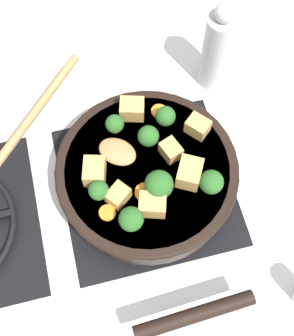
# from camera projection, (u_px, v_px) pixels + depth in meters

# --- Properties ---
(ground_plane) EXTENTS (2.40, 2.40, 0.00)m
(ground_plane) POSITION_uv_depth(u_px,v_px,m) (147.00, 186.00, 0.87)
(ground_plane) COLOR silver
(front_burner_grate) EXTENTS (0.31, 0.31, 0.03)m
(front_burner_grate) POSITION_uv_depth(u_px,v_px,m) (147.00, 184.00, 0.86)
(front_burner_grate) COLOR black
(front_burner_grate) RESTS_ON ground_plane
(skillet_pan) EXTENTS (0.42, 0.32, 0.06)m
(skillet_pan) POSITION_uv_depth(u_px,v_px,m) (147.00, 175.00, 0.82)
(skillet_pan) COLOR black
(skillet_pan) RESTS_ON front_burner_grate
(wooden_spoon) EXTENTS (0.26, 0.26, 0.02)m
(wooden_spoon) POSITION_uv_depth(u_px,v_px,m) (68.00, 127.00, 0.82)
(wooden_spoon) COLOR #A87A4C
(wooden_spoon) RESTS_ON skillet_pan
(tofu_cube_center_large) EXTENTS (0.05, 0.05, 0.03)m
(tofu_cube_center_large) POSITION_uv_depth(u_px,v_px,m) (118.00, 196.00, 0.76)
(tofu_cube_center_large) COLOR tan
(tofu_cube_center_large) RESTS_ON skillet_pan
(tofu_cube_near_handle) EXTENTS (0.05, 0.05, 0.03)m
(tofu_cube_near_handle) POSITION_uv_depth(u_px,v_px,m) (152.00, 205.00, 0.75)
(tofu_cube_near_handle) COLOR tan
(tofu_cube_near_handle) RESTS_ON skillet_pan
(tofu_cube_east_chunk) EXTENTS (0.04, 0.05, 0.03)m
(tofu_cube_east_chunk) POSITION_uv_depth(u_px,v_px,m) (133.00, 109.00, 0.82)
(tofu_cube_east_chunk) COLOR tan
(tofu_cube_east_chunk) RESTS_ON skillet_pan
(tofu_cube_west_chunk) EXTENTS (0.06, 0.06, 0.04)m
(tofu_cube_west_chunk) POSITION_uv_depth(u_px,v_px,m) (189.00, 173.00, 0.77)
(tofu_cube_west_chunk) COLOR tan
(tofu_cube_west_chunk) RESTS_ON skillet_pan
(tofu_cube_back_piece) EXTENTS (0.05, 0.05, 0.04)m
(tofu_cube_back_piece) POSITION_uv_depth(u_px,v_px,m) (95.00, 171.00, 0.77)
(tofu_cube_back_piece) COLOR tan
(tofu_cube_back_piece) RESTS_ON skillet_pan
(tofu_cube_front_piece) EXTENTS (0.05, 0.05, 0.03)m
(tofu_cube_front_piece) POSITION_uv_depth(u_px,v_px,m) (198.00, 126.00, 0.81)
(tofu_cube_front_piece) COLOR tan
(tofu_cube_front_piece) RESTS_ON skillet_pan
(tofu_cube_mid_small) EXTENTS (0.04, 0.04, 0.03)m
(tofu_cube_mid_small) POSITION_uv_depth(u_px,v_px,m) (171.00, 150.00, 0.79)
(tofu_cube_mid_small) COLOR tan
(tofu_cube_mid_small) RESTS_ON skillet_pan
(broccoli_floret_near_spoon) EXTENTS (0.04, 0.04, 0.05)m
(broccoli_floret_near_spoon) POSITION_uv_depth(u_px,v_px,m) (131.00, 219.00, 0.73)
(broccoli_floret_near_spoon) COLOR #709956
(broccoli_floret_near_spoon) RESTS_ON skillet_pan
(broccoli_floret_center_top) EXTENTS (0.05, 0.05, 0.05)m
(broccoli_floret_center_top) POSITION_uv_depth(u_px,v_px,m) (159.00, 185.00, 0.75)
(broccoli_floret_center_top) COLOR #709956
(broccoli_floret_center_top) RESTS_ON skillet_pan
(broccoli_floret_east_rim) EXTENTS (0.04, 0.04, 0.04)m
(broccoli_floret_east_rim) POSITION_uv_depth(u_px,v_px,m) (165.00, 116.00, 0.81)
(broccoli_floret_east_rim) COLOR #709956
(broccoli_floret_east_rim) RESTS_ON skillet_pan
(broccoli_floret_west_rim) EXTENTS (0.04, 0.04, 0.04)m
(broccoli_floret_west_rim) POSITION_uv_depth(u_px,v_px,m) (148.00, 136.00, 0.79)
(broccoli_floret_west_rim) COLOR #709956
(broccoli_floret_west_rim) RESTS_ON skillet_pan
(broccoli_floret_north_edge) EXTENTS (0.03, 0.03, 0.04)m
(broccoli_floret_north_edge) POSITION_uv_depth(u_px,v_px,m) (99.00, 190.00, 0.75)
(broccoli_floret_north_edge) COLOR #709956
(broccoli_floret_north_edge) RESTS_ON skillet_pan
(broccoli_floret_south_cluster) EXTENTS (0.03, 0.03, 0.04)m
(broccoli_floret_south_cluster) POSITION_uv_depth(u_px,v_px,m) (115.00, 124.00, 0.80)
(broccoli_floret_south_cluster) COLOR #709956
(broccoli_floret_south_cluster) RESTS_ON skillet_pan
(broccoli_floret_mid_floret) EXTENTS (0.04, 0.04, 0.05)m
(broccoli_floret_mid_floret) POSITION_uv_depth(u_px,v_px,m) (211.00, 182.00, 0.76)
(broccoli_floret_mid_floret) COLOR #709956
(broccoli_floret_mid_floret) RESTS_ON skillet_pan
(carrot_slice_orange_thin) EXTENTS (0.03, 0.03, 0.01)m
(carrot_slice_orange_thin) POSITION_uv_depth(u_px,v_px,m) (107.00, 213.00, 0.76)
(carrot_slice_orange_thin) COLOR orange
(carrot_slice_orange_thin) RESTS_ON skillet_pan
(carrot_slice_near_center) EXTENTS (0.03, 0.03, 0.01)m
(carrot_slice_near_center) POSITION_uv_depth(u_px,v_px,m) (145.00, 192.00, 0.77)
(carrot_slice_near_center) COLOR orange
(carrot_slice_near_center) RESTS_ON skillet_pan
(carrot_slice_edge_slice) EXTENTS (0.03, 0.03, 0.01)m
(carrot_slice_edge_slice) POSITION_uv_depth(u_px,v_px,m) (159.00, 111.00, 0.84)
(carrot_slice_edge_slice) COLOR orange
(carrot_slice_edge_slice) RESTS_ON skillet_pan
(pepper_mill) EXTENTS (0.06, 0.06, 0.21)m
(pepper_mill) POSITION_uv_depth(u_px,v_px,m) (217.00, 49.00, 0.88)
(pepper_mill) COLOR #B2B2B7
(pepper_mill) RESTS_ON ground_plane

